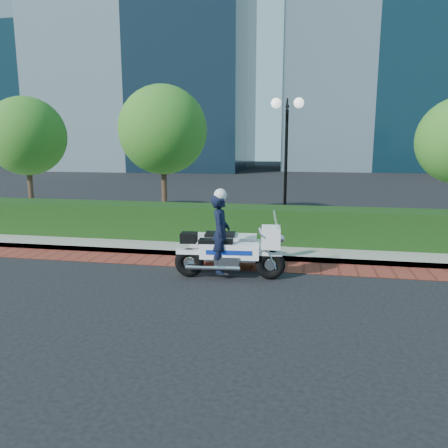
% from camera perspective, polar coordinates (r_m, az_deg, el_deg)
% --- Properties ---
extents(ground, '(120.00, 120.00, 0.00)m').
position_cam_1_polar(ground, '(9.55, 0.12, -7.73)').
color(ground, black).
rests_on(ground, ground).
extents(brick_strip, '(60.00, 1.00, 0.01)m').
position_cam_1_polar(brick_strip, '(10.96, 1.57, -5.26)').
color(brick_strip, maroon).
rests_on(brick_strip, ground).
extents(sidewalk, '(60.00, 8.00, 0.15)m').
position_cam_1_polar(sidewalk, '(15.28, 4.26, -0.44)').
color(sidewalk, gray).
rests_on(sidewalk, ground).
extents(hedge_main, '(18.00, 1.20, 1.00)m').
position_cam_1_polar(hedge_main, '(12.84, 3.08, 0.05)').
color(hedge_main, black).
rests_on(hedge_main, sidewalk).
extents(lamppost, '(1.02, 0.70, 4.21)m').
position_cam_1_polar(lamppost, '(14.12, 8.15, 10.35)').
color(lamppost, black).
rests_on(lamppost, sidewalk).
extents(tree_a, '(3.00, 3.00, 4.58)m').
position_cam_1_polar(tree_a, '(18.74, -24.41, 10.39)').
color(tree_a, '#332319').
rests_on(tree_a, sidewalk).
extents(tree_b, '(3.20, 3.20, 4.89)m').
position_cam_1_polar(tree_b, '(16.25, -8.00, 12.06)').
color(tree_b, '#332319').
rests_on(tree_b, sidewalk).
extents(tower_far_left, '(16.00, 14.00, 34.00)m').
position_cam_1_polar(tower_far_left, '(68.03, -25.08, 21.60)').
color(tower_far_left, black).
rests_on(tower_far_left, ground).
extents(police_motorcycle, '(2.50, 1.77, 2.02)m').
position_cam_1_polar(police_motorcycle, '(10.07, 0.31, -2.67)').
color(police_motorcycle, black).
rests_on(police_motorcycle, ground).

